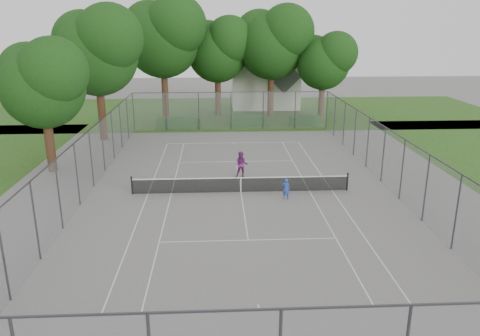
{
  "coord_description": "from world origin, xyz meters",
  "views": [
    {
      "loc": [
        -1.4,
        -26.05,
        9.69
      ],
      "look_at": [
        0.0,
        1.0,
        1.2
      ],
      "focal_mm": 35.0,
      "sensor_mm": 36.0,
      "label": 1
    }
  ],
  "objects_px": {
    "girl_player": "(286,189)",
    "house": "(265,74)",
    "woman_player": "(241,165)",
    "tennis_net": "(241,184)"
  },
  "relations": [
    {
      "from": "house",
      "to": "woman_player",
      "type": "bearing_deg",
      "value": -99.04
    },
    {
      "from": "girl_player",
      "to": "tennis_net",
      "type": "bearing_deg",
      "value": -4.08
    },
    {
      "from": "house",
      "to": "tennis_net",
      "type": "bearing_deg",
      "value": -98.55
    },
    {
      "from": "tennis_net",
      "to": "girl_player",
      "type": "relative_size",
      "value": 10.49
    },
    {
      "from": "house",
      "to": "girl_player",
      "type": "distance_m",
      "value": 30.55
    },
    {
      "from": "girl_player",
      "to": "house",
      "type": "bearing_deg",
      "value": -72.05
    },
    {
      "from": "house",
      "to": "woman_player",
      "type": "distance_m",
      "value": 26.85
    },
    {
      "from": "house",
      "to": "girl_player",
      "type": "relative_size",
      "value": 7.74
    },
    {
      "from": "tennis_net",
      "to": "house",
      "type": "height_order",
      "value": "house"
    },
    {
      "from": "girl_player",
      "to": "woman_player",
      "type": "bearing_deg",
      "value": -38.11
    }
  ]
}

